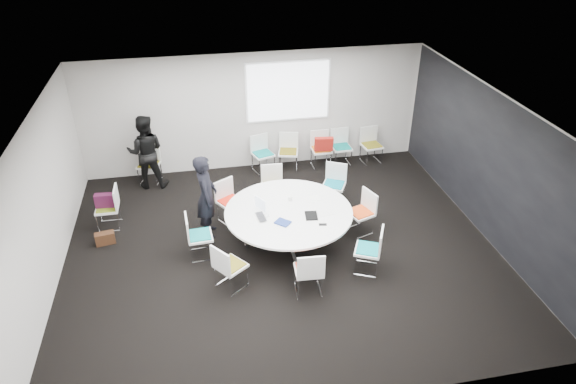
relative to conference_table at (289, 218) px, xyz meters
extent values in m
cube|color=black|center=(-0.17, -0.17, -0.58)|extent=(8.00, 7.00, 0.04)
cube|color=white|center=(-0.17, -0.17, 2.26)|extent=(8.00, 7.00, 0.04)
cube|color=#B9B4AF|center=(-0.17, 3.35, 0.84)|extent=(8.00, 0.04, 2.80)
cube|color=#B9B4AF|center=(-0.17, -3.69, 0.84)|extent=(8.00, 0.04, 2.80)
cube|color=#B9B4AF|center=(-4.19, -0.17, 0.84)|extent=(0.04, 7.00, 2.80)
cube|color=#B9B4AF|center=(3.85, -0.17, 0.84)|extent=(0.04, 7.00, 2.80)
cube|color=black|center=(3.82, -0.17, 0.84)|extent=(0.01, 6.94, 2.74)
cube|color=silver|center=(0.00, 0.00, -0.52)|extent=(0.90, 0.90, 0.08)
cylinder|color=silver|center=(0.00, 0.00, -0.19)|extent=(0.10, 0.10, 0.65)
cylinder|color=white|center=(0.00, 0.00, 0.15)|extent=(2.39, 2.39, 0.04)
cube|color=white|center=(0.63, 3.29, 1.29)|extent=(1.90, 0.03, 1.35)
cube|color=silver|center=(1.44, 0.08, -0.35)|extent=(0.54, 0.54, 0.42)
cube|color=white|center=(1.44, 0.08, -0.12)|extent=(0.57, 0.58, 0.04)
cube|color=#D34413|center=(1.44, 0.08, -0.09)|extent=(0.49, 0.50, 0.03)
cube|color=white|center=(1.64, 0.15, 0.11)|extent=(0.19, 0.45, 0.42)
cube|color=silver|center=(1.23, 1.24, -0.35)|extent=(0.57, 0.57, 0.42)
cube|color=white|center=(1.23, 1.24, -0.12)|extent=(0.61, 0.60, 0.04)
cube|color=#097286|center=(1.23, 1.24, -0.09)|extent=(0.53, 0.52, 0.03)
cube|color=white|center=(1.32, 1.42, 0.11)|extent=(0.42, 0.24, 0.42)
cube|color=silver|center=(-0.06, 1.42, -0.35)|extent=(0.43, 0.43, 0.42)
cube|color=white|center=(-0.06, 1.42, -0.12)|extent=(0.48, 0.46, 0.04)
cube|color=brown|center=(-0.06, 1.42, -0.09)|extent=(0.41, 0.39, 0.03)
cube|color=white|center=(-0.05, 1.63, 0.11)|extent=(0.46, 0.05, 0.42)
cube|color=silver|center=(-1.00, 0.98, -0.35)|extent=(0.58, 0.58, 0.42)
cube|color=white|center=(-1.00, 0.98, -0.12)|extent=(0.62, 0.62, 0.04)
cube|color=red|center=(-1.00, 0.98, -0.09)|extent=(0.54, 0.53, 0.03)
cube|color=white|center=(-1.11, 1.15, 0.11)|extent=(0.41, 0.27, 0.42)
cube|color=silver|center=(-1.67, -0.08, -0.35)|extent=(0.44, 0.44, 0.42)
cube|color=white|center=(-1.67, -0.08, -0.12)|extent=(0.47, 0.49, 0.04)
cube|color=#0C7879|center=(-1.67, -0.08, -0.09)|extent=(0.40, 0.42, 0.03)
cube|color=white|center=(-1.88, -0.10, 0.11)|extent=(0.06, 0.46, 0.42)
cube|color=silver|center=(-1.20, -1.04, -0.35)|extent=(0.59, 0.59, 0.42)
cube|color=white|center=(-1.20, -1.04, -0.12)|extent=(0.63, 0.63, 0.04)
cube|color=brown|center=(-1.20, -1.04, -0.09)|extent=(0.54, 0.55, 0.03)
cube|color=white|center=(-1.37, -1.17, 0.11)|extent=(0.31, 0.39, 0.42)
cube|color=silver|center=(0.06, -1.41, -0.35)|extent=(0.45, 0.45, 0.42)
cube|color=white|center=(0.06, -1.41, -0.12)|extent=(0.49, 0.47, 0.04)
cube|color=red|center=(0.06, -1.41, -0.09)|extent=(0.42, 0.40, 0.03)
cube|color=white|center=(0.05, -1.62, 0.11)|extent=(0.46, 0.06, 0.42)
cube|color=silver|center=(1.21, -1.07, -0.35)|extent=(0.56, 0.56, 0.42)
cube|color=white|center=(1.21, -1.07, -0.12)|extent=(0.60, 0.60, 0.04)
cube|color=#0A8087|center=(1.21, -1.07, -0.09)|extent=(0.52, 0.52, 0.03)
cube|color=white|center=(1.40, -1.16, 0.11)|extent=(0.23, 0.43, 0.42)
cube|color=silver|center=(-0.04, 2.98, -0.35)|extent=(0.53, 0.53, 0.42)
cube|color=white|center=(-0.04, 2.98, -0.12)|extent=(0.57, 0.56, 0.04)
cube|color=#0C817D|center=(-0.04, 2.98, -0.09)|extent=(0.50, 0.48, 0.03)
cube|color=white|center=(-0.10, 3.18, 0.11)|extent=(0.45, 0.17, 0.42)
cube|color=silver|center=(0.57, 2.97, -0.35)|extent=(0.51, 0.51, 0.42)
cube|color=white|center=(0.57, 2.97, -0.12)|extent=(0.55, 0.54, 0.04)
cube|color=brown|center=(0.57, 2.97, -0.09)|extent=(0.48, 0.47, 0.03)
cube|color=white|center=(0.62, 3.17, 0.11)|extent=(0.45, 0.15, 0.42)
cube|color=silver|center=(1.39, 2.95, -0.35)|extent=(0.43, 0.43, 0.42)
cube|color=white|center=(1.39, 2.95, -0.12)|extent=(0.47, 0.45, 0.04)
cube|color=orange|center=(1.39, 2.95, -0.09)|extent=(0.40, 0.38, 0.03)
cube|color=white|center=(1.38, 3.16, 0.11)|extent=(0.46, 0.04, 0.42)
cube|color=silver|center=(1.90, 2.98, -0.35)|extent=(0.44, 0.44, 0.42)
cube|color=white|center=(1.90, 2.98, -0.12)|extent=(0.48, 0.46, 0.04)
cube|color=#097D76|center=(1.90, 2.98, -0.09)|extent=(0.42, 0.40, 0.03)
cube|color=white|center=(1.89, 3.19, 0.11)|extent=(0.46, 0.06, 0.42)
cube|color=silver|center=(2.66, 2.94, -0.35)|extent=(0.47, 0.47, 0.42)
cube|color=white|center=(2.66, 2.94, -0.12)|extent=(0.51, 0.49, 0.04)
cube|color=olive|center=(2.66, 2.94, -0.09)|extent=(0.44, 0.43, 0.03)
cube|color=white|center=(2.64, 3.14, 0.11)|extent=(0.46, 0.09, 0.42)
cube|color=silver|center=(-3.43, 1.23, -0.35)|extent=(0.42, 0.42, 0.42)
cube|color=white|center=(-3.43, 1.23, -0.12)|extent=(0.44, 0.46, 0.04)
cube|color=olive|center=(-3.43, 1.23, -0.09)|extent=(0.38, 0.40, 0.03)
cube|color=white|center=(-3.22, 1.22, 0.11)|extent=(0.04, 0.46, 0.42)
cube|color=silver|center=(-2.70, 2.95, -0.35)|extent=(0.53, 0.53, 0.42)
cube|color=white|center=(-2.70, 2.95, -0.12)|extent=(0.57, 0.56, 0.04)
cube|color=#6E6514|center=(-2.70, 2.95, -0.09)|extent=(0.50, 0.49, 0.03)
cube|color=white|center=(-2.63, 3.15, 0.11)|extent=(0.45, 0.18, 0.42)
imported|color=black|center=(-1.48, 0.61, 0.29)|extent=(0.46, 0.65, 1.70)
imported|color=black|center=(-2.70, 2.80, 0.30)|extent=(0.88, 0.71, 1.71)
imported|color=#333338|center=(-0.49, -0.12, 0.19)|extent=(0.26, 0.36, 0.03)
cube|color=silver|center=(-0.51, 0.15, 0.30)|extent=(0.16, 0.27, 0.22)
cube|color=black|center=(0.37, -0.25, 0.18)|extent=(0.26, 0.33, 0.02)
cube|color=navy|center=(-0.18, -0.38, 0.18)|extent=(0.33, 0.32, 0.03)
cube|color=white|center=(0.53, 0.33, 0.17)|extent=(0.33, 0.26, 0.00)
cube|color=silver|center=(0.65, -0.20, 0.17)|extent=(0.33, 0.25, 0.00)
cylinder|color=white|center=(0.10, 0.35, 0.22)|extent=(0.08, 0.08, 0.09)
cube|color=black|center=(0.51, -0.57, 0.18)|extent=(0.15, 0.09, 0.01)
cube|color=#41112C|center=(-3.43, 1.23, 0.06)|extent=(0.41, 0.17, 0.28)
cube|color=#3A2012|center=(-3.47, 0.65, -0.44)|extent=(0.38, 0.22, 0.24)
cube|color=#AB1C15|center=(1.39, 2.74, 0.14)|extent=(0.46, 0.21, 0.36)
camera|label=1|loc=(-1.55, -7.88, 5.37)|focal=32.00mm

